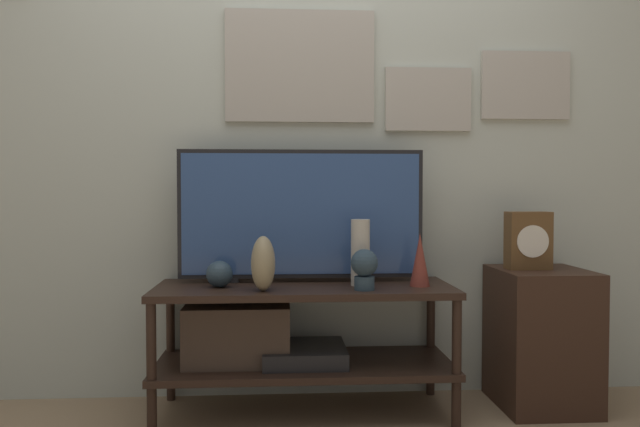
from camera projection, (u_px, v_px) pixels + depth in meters
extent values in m
cube|color=beige|center=(302.00, 114.00, 3.00)|extent=(6.40, 0.06, 2.70)
cube|color=#B2ADA3|center=(300.00, 66.00, 2.95)|extent=(0.71, 0.02, 0.53)
cube|color=#B2BCC6|center=(300.00, 66.00, 2.94)|extent=(0.67, 0.01, 0.49)
cube|color=#B7B2A8|center=(428.00, 99.00, 2.99)|extent=(0.42, 0.02, 0.30)
cube|color=white|center=(428.00, 99.00, 2.99)|extent=(0.38, 0.01, 0.27)
cube|color=#B7B2A8|center=(525.00, 86.00, 3.02)|extent=(0.44, 0.02, 0.33)
cube|color=slate|center=(526.00, 85.00, 3.02)|extent=(0.40, 0.01, 0.29)
cube|color=black|center=(304.00, 289.00, 2.73)|extent=(1.30, 0.50, 0.03)
cube|color=black|center=(304.00, 365.00, 2.74)|extent=(1.30, 0.50, 0.03)
cylinder|color=black|center=(151.00, 366.00, 2.48)|extent=(0.04, 0.04, 0.57)
cylinder|color=black|center=(457.00, 361.00, 2.56)|extent=(0.04, 0.04, 0.57)
cylinder|color=black|center=(171.00, 340.00, 2.92)|extent=(0.04, 0.04, 0.57)
cylinder|color=black|center=(431.00, 336.00, 3.00)|extent=(0.04, 0.04, 0.57)
cube|color=black|center=(304.00, 354.00, 2.74)|extent=(0.36, 0.35, 0.07)
cube|color=#47382D|center=(238.00, 334.00, 2.72)|extent=(0.45, 0.27, 0.26)
cylinder|color=black|center=(234.00, 280.00, 2.82)|extent=(0.05, 0.05, 0.02)
cylinder|color=black|center=(368.00, 279.00, 2.86)|extent=(0.05, 0.05, 0.02)
cube|color=black|center=(301.00, 214.00, 2.83)|extent=(1.11, 0.04, 0.58)
cube|color=#33518C|center=(301.00, 214.00, 2.81)|extent=(1.07, 0.01, 0.54)
cylinder|color=beige|center=(360.00, 252.00, 2.73)|extent=(0.08, 0.08, 0.29)
ellipsoid|color=tan|center=(263.00, 264.00, 2.57)|extent=(0.10, 0.15, 0.23)
sphere|color=#2D4251|center=(219.00, 274.00, 2.68)|extent=(0.11, 0.11, 0.11)
cone|color=brown|center=(420.00, 260.00, 2.71)|extent=(0.09, 0.09, 0.23)
cylinder|color=#2D4251|center=(364.00, 283.00, 2.60)|extent=(0.08, 0.08, 0.06)
sphere|color=#2D4251|center=(364.00, 263.00, 2.60)|extent=(0.11, 0.11, 0.11)
cube|color=#382319|center=(541.00, 338.00, 2.83)|extent=(0.40, 0.44, 0.62)
cube|color=brown|center=(528.00, 240.00, 2.83)|extent=(0.19, 0.10, 0.26)
cylinder|color=white|center=(533.00, 241.00, 2.78)|extent=(0.14, 0.01, 0.14)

